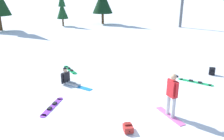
% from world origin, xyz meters
% --- Properties ---
extents(ground_plane, '(800.00, 800.00, 0.00)m').
position_xyz_m(ground_plane, '(0.00, 0.00, 0.00)').
color(ground_plane, white).
extents(snowboarder_foreground, '(1.00, 1.49, 1.79)m').
position_xyz_m(snowboarder_foreground, '(1.39, -0.52, 0.95)').
color(snowboarder_foreground, pink).
rests_on(snowboarder_foreground, ground_plane).
extents(snowboarder_midground, '(1.77, 1.21, 0.92)m').
position_xyz_m(snowboarder_midground, '(-3.48, 2.36, 0.31)').
color(snowboarder_midground, '#B7B7BC').
rests_on(snowboarder_midground, ground_plane).
extents(loose_snowboard_far_spare, '(0.53, 1.85, 0.09)m').
position_xyz_m(loose_snowboard_far_spare, '(-3.53, -0.18, 0.02)').
color(loose_snowboard_far_spare, '#993FD8').
rests_on(loose_snowboard_far_spare, ground_plane).
extents(loose_snowboard_near_right, '(1.26, 1.64, 0.09)m').
position_xyz_m(loose_snowboard_near_right, '(-3.95, 4.56, 0.02)').
color(loose_snowboard_near_right, '#19B259').
rests_on(loose_snowboard_near_right, ground_plane).
extents(loose_snowboard_near_left, '(1.77, 1.13, 0.09)m').
position_xyz_m(loose_snowboard_near_left, '(3.31, 3.14, 0.02)').
color(loose_snowboard_near_left, '#19B259').
rests_on(loose_snowboard_near_left, ground_plane).
extents(backpack_red, '(0.41, 0.55, 0.28)m').
position_xyz_m(backpack_red, '(-0.26, -1.68, 0.13)').
color(backpack_red, red).
rests_on(backpack_red, ground_plane).
extents(backpack_black, '(0.36, 0.31, 0.47)m').
position_xyz_m(backpack_black, '(4.56, 4.42, 0.21)').
color(backpack_black, black).
rests_on(backpack_black, ground_plane).
extents(pine_tree_tall, '(1.51, 1.51, 4.48)m').
position_xyz_m(pine_tree_tall, '(-9.37, 22.05, 2.44)').
color(pine_tree_tall, '#472D19').
rests_on(pine_tree_tall, ground_plane).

